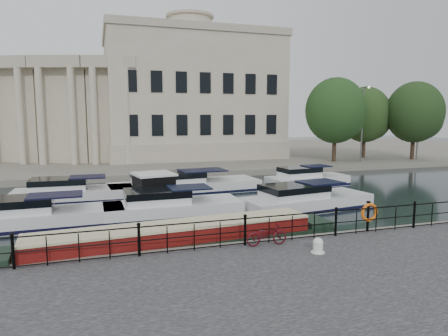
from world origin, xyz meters
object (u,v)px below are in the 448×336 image
at_px(narrowboat, 176,244).
at_px(harbour_hut, 154,192).
at_px(bicycle, 267,235).
at_px(mooring_bollard, 318,246).
at_px(life_ring_post, 369,213).

xyz_separation_m(narrowboat, harbour_hut, (0.25, 8.38, 0.59)).
height_order(bicycle, narrowboat, bicycle).
xyz_separation_m(mooring_bollard, narrowboat, (-4.62, 3.10, -0.45)).
height_order(mooring_bollard, harbour_hut, harbour_hut).
xyz_separation_m(bicycle, mooring_bollard, (1.45, -1.31, -0.16)).
height_order(bicycle, life_ring_post, life_ring_post).
bearing_deg(harbour_hut, bicycle, -84.77).
height_order(bicycle, harbour_hut, harbour_hut).
xyz_separation_m(mooring_bollard, harbour_hut, (-4.37, 11.48, 0.14)).
relative_size(mooring_bollard, narrowboat, 0.04).
distance_m(life_ring_post, harbour_hut, 12.55).
distance_m(mooring_bollard, harbour_hut, 12.28).
distance_m(bicycle, life_ring_post, 4.94).
distance_m(mooring_bollard, narrowboat, 5.58).
bearing_deg(bicycle, narrowboat, 62.72).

